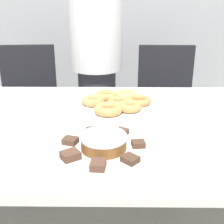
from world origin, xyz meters
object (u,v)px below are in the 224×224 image
Objects in this scene: office_chair_left at (28,114)px; plate_cake at (103,150)px; plate_donuts at (119,106)px; person_standing at (96,61)px; frosted_cake at (103,142)px; office_chair_right at (166,115)px.

office_chair_left reaches higher than plate_cake.
plate_donuts is (0.06, 0.44, 0.00)m from plate_cake.
plate_donuts is at bearing 82.43° from plate_cake.
frosted_cake is (0.09, -1.15, -0.03)m from person_standing.
frosted_cake reaches higher than plate_donuts.
office_chair_right is 1.23m from frosted_cake.
person_standing is 0.63m from office_chair_left.
person_standing is 4.49× the size of plate_cake.
frosted_cake is at bearing -90.00° from plate_cake.
office_chair_right is 0.82m from plate_donuts.
office_chair_right is 2.34× the size of plate_donuts.
office_chair_left is at bearing -179.20° from office_chair_right.
office_chair_left and office_chair_right have the same top height.
office_chair_left is 2.34× the size of plate_donuts.
office_chair_right reaches higher than frosted_cake.
office_chair_left reaches higher than frosted_cake.
frosted_cake is at bearing -85.59° from person_standing.
plate_cake is 2.12× the size of frosted_cake.
person_standing reaches higher than plate_cake.
person_standing is 9.52× the size of frosted_cake.
office_chair_left is (-0.50, -0.05, -0.38)m from person_standing.
frosted_cake reaches higher than plate_cake.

